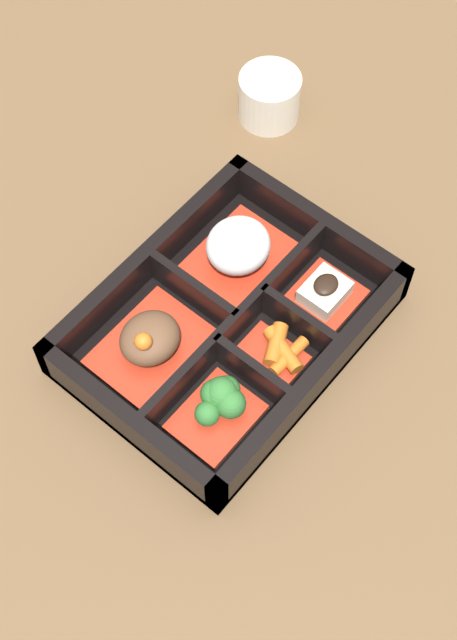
{
  "coord_description": "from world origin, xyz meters",
  "views": [
    {
      "loc": [
        -0.31,
        -0.26,
        0.74
      ],
      "look_at": [
        0.0,
        0.0,
        0.03
      ],
      "focal_mm": 50.0,
      "sensor_mm": 36.0,
      "label": 1
    }
  ],
  "objects": [
    {
      "name": "bowl_stew",
      "position": [
        -0.06,
        0.04,
        0.03
      ],
      "size": [
        0.11,
        0.08,
        0.05
      ],
      "color": "#B22D19",
      "rests_on": "bento_base"
    },
    {
      "name": "bowl_greens",
      "position": [
        -0.07,
        -0.05,
        0.03
      ],
      "size": [
        0.08,
        0.06,
        0.03
      ],
      "color": "#B22D19",
      "rests_on": "bento_base"
    },
    {
      "name": "tea_cup",
      "position": [
        0.24,
        0.14,
        0.03
      ],
      "size": [
        0.07,
        0.07,
        0.05
      ],
      "color": "beige",
      "rests_on": "ground_plane"
    },
    {
      "name": "bento_base",
      "position": [
        0.0,
        0.0,
        0.01
      ],
      "size": [
        0.28,
        0.21,
        0.01
      ],
      "color": "black",
      "rests_on": "ground_plane"
    },
    {
      "name": "bowl_carrots",
      "position": [
        0.01,
        -0.05,
        0.02
      ],
      "size": [
        0.05,
        0.06,
        0.02
      ],
      "color": "#B22D19",
      "rests_on": "bento_base"
    },
    {
      "name": "ground_plane",
      "position": [
        0.0,
        0.0,
        0.0
      ],
      "size": [
        3.0,
        3.0,
        0.0
      ],
      "primitive_type": "plane",
      "color": "brown"
    },
    {
      "name": "bowl_rice",
      "position": [
        0.06,
        0.04,
        0.03
      ],
      "size": [
        0.11,
        0.08,
        0.05
      ],
      "color": "#B22D19",
      "rests_on": "bento_base"
    },
    {
      "name": "bento_rim",
      "position": [
        0.0,
        -0.0,
        0.02
      ],
      "size": [
        0.28,
        0.21,
        0.05
      ],
      "color": "black",
      "rests_on": "ground_plane"
    },
    {
      "name": "bowl_tofu",
      "position": [
        0.08,
        -0.05,
        0.02
      ],
      "size": [
        0.07,
        0.06,
        0.03
      ],
      "color": "#B22D19",
      "rests_on": "bento_base"
    }
  ]
}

